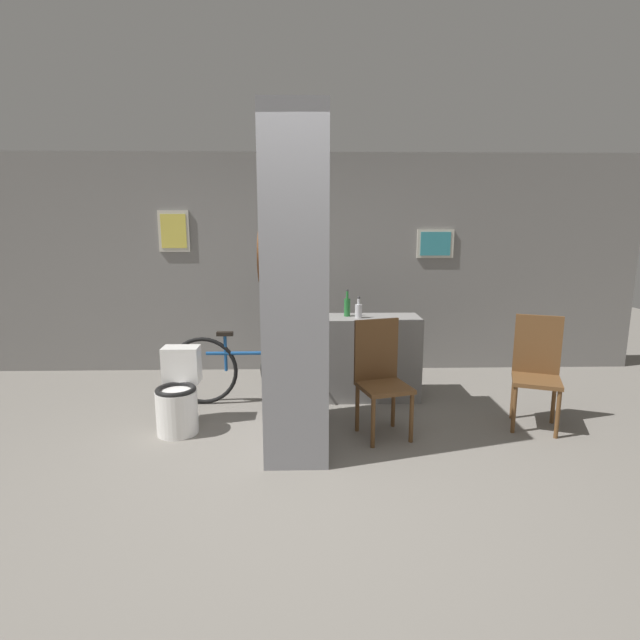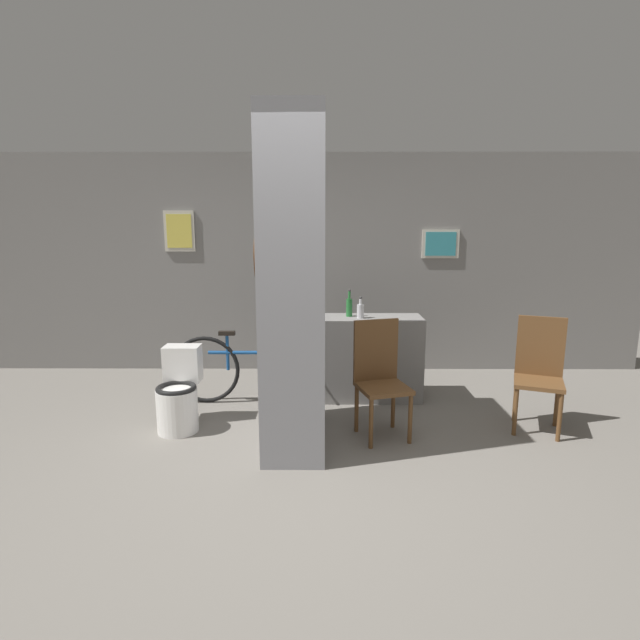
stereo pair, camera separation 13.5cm
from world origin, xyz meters
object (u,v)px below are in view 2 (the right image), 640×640
at_px(toilet, 179,395).
at_px(chair_near_pillar, 380,375).
at_px(bottle_tall, 349,306).
at_px(chair_by_doorway, 539,370).
at_px(bicycle, 251,368).

height_order(toilet, chair_near_pillar, chair_near_pillar).
bearing_deg(bottle_tall, toilet, -151.51).
bearing_deg(chair_by_doorway, chair_near_pillar, -153.31).
distance_m(chair_by_doorway, bicycle, 2.69).
bearing_deg(toilet, bottle_tall, 28.49).
xyz_separation_m(toilet, chair_by_doorway, (3.17, 0.04, 0.22)).
relative_size(toilet, chair_by_doorway, 0.72).
height_order(chair_by_doorway, bicycle, chair_by_doorway).
bearing_deg(toilet, chair_near_pillar, -3.39).
bearing_deg(bicycle, chair_by_doorway, -12.95).
relative_size(bicycle, bottle_tall, 5.77).
distance_m(toilet, bicycle, 0.85).
bearing_deg(chair_by_doorway, toilet, -158.44).
distance_m(toilet, bottle_tall, 1.87).
relative_size(chair_near_pillar, bicycle, 0.62).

